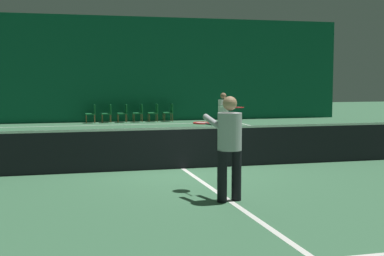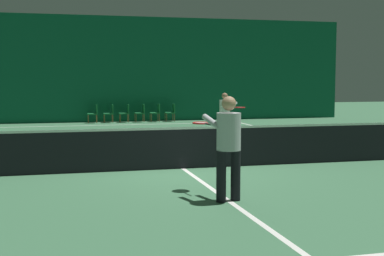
# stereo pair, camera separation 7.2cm
# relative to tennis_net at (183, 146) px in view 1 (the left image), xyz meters

# --- Properties ---
(ground_plane) EXTENTS (60.00, 60.00, 0.00)m
(ground_plane) POSITION_rel_tennis_net_xyz_m (0.00, 0.00, -0.51)
(ground_plane) COLOR #3D704C
(backdrop_curtain) EXTENTS (23.00, 0.12, 4.98)m
(backdrop_curtain) POSITION_rel_tennis_net_xyz_m (0.00, 13.79, 1.98)
(backdrop_curtain) COLOR #0F5138
(backdrop_curtain) RESTS_ON ground
(court_line_baseline_far) EXTENTS (11.00, 0.10, 0.00)m
(court_line_baseline_far) POSITION_rel_tennis_net_xyz_m (0.00, 11.90, -0.51)
(court_line_baseline_far) COLOR white
(court_line_baseline_far) RESTS_ON ground
(court_line_service_far) EXTENTS (8.25, 0.10, 0.00)m
(court_line_service_far) POSITION_rel_tennis_net_xyz_m (0.00, 6.40, -0.51)
(court_line_service_far) COLOR white
(court_line_service_far) RESTS_ON ground
(court_line_centre) EXTENTS (0.10, 12.80, 0.00)m
(court_line_centre) POSITION_rel_tennis_net_xyz_m (0.00, 0.00, -0.51)
(court_line_centre) COLOR white
(court_line_centre) RESTS_ON ground
(tennis_net) EXTENTS (12.00, 0.10, 1.07)m
(tennis_net) POSITION_rel_tennis_net_xyz_m (0.00, 0.00, 0.00)
(tennis_net) COLOR black
(tennis_net) RESTS_ON ground
(player_near) EXTENTS (0.63, 1.43, 1.76)m
(player_near) POSITION_rel_tennis_net_xyz_m (-0.02, -3.32, 0.51)
(player_near) COLOR black
(player_near) RESTS_ON ground
(player_far) EXTENTS (0.66, 1.35, 1.56)m
(player_far) POSITION_rel_tennis_net_xyz_m (2.87, 5.77, 0.40)
(player_far) COLOR beige
(player_far) RESTS_ON ground
(courtside_chair_0) EXTENTS (0.44, 0.44, 0.84)m
(courtside_chair_0) POSITION_rel_tennis_net_xyz_m (-1.09, 13.24, -0.03)
(courtside_chair_0) COLOR brown
(courtside_chair_0) RESTS_ON ground
(courtside_chair_1) EXTENTS (0.44, 0.44, 0.84)m
(courtside_chair_1) POSITION_rel_tennis_net_xyz_m (-0.36, 13.24, -0.03)
(courtside_chair_1) COLOR brown
(courtside_chair_1) RESTS_ON ground
(courtside_chair_2) EXTENTS (0.44, 0.44, 0.84)m
(courtside_chair_2) POSITION_rel_tennis_net_xyz_m (0.37, 13.24, -0.03)
(courtside_chair_2) COLOR brown
(courtside_chair_2) RESTS_ON ground
(courtside_chair_3) EXTENTS (0.44, 0.44, 0.84)m
(courtside_chair_3) POSITION_rel_tennis_net_xyz_m (1.10, 13.24, -0.03)
(courtside_chair_3) COLOR brown
(courtside_chair_3) RESTS_ON ground
(courtside_chair_4) EXTENTS (0.44, 0.44, 0.84)m
(courtside_chair_4) POSITION_rel_tennis_net_xyz_m (1.83, 13.24, -0.03)
(courtside_chair_4) COLOR brown
(courtside_chair_4) RESTS_ON ground
(courtside_chair_5) EXTENTS (0.44, 0.44, 0.84)m
(courtside_chair_5) POSITION_rel_tennis_net_xyz_m (2.56, 13.24, -0.03)
(courtside_chair_5) COLOR brown
(courtside_chair_5) RESTS_ON ground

